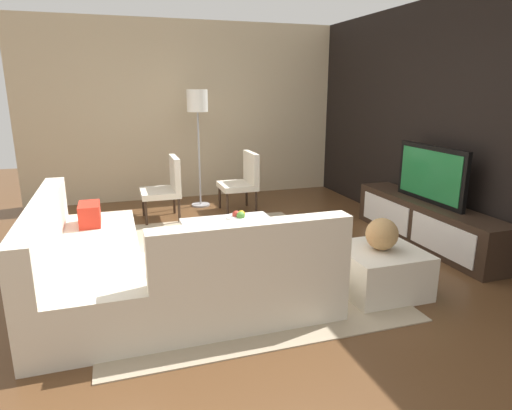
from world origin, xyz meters
TOP-DOWN VIEW (x-y plane):
  - ground_plane at (0.00, 0.00)m, footprint 14.00×14.00m
  - feature_wall_back at (0.00, 2.70)m, footprint 6.40×0.12m
  - side_wall_left at (-3.20, 0.20)m, footprint 0.12×5.20m
  - area_rug at (-0.10, 0.00)m, footprint 3.29×2.53m
  - media_console at (-0.00, 2.40)m, footprint 2.22×0.44m
  - television at (0.00, 2.40)m, footprint 1.10×0.06m
  - sectional_couch at (0.50, -0.86)m, footprint 2.26×2.35m
  - coffee_table at (-0.10, 0.10)m, footprint 1.05×0.98m
  - accent_chair_near at (-1.94, -0.36)m, footprint 0.57×0.52m
  - floor_lamp at (-2.51, 0.21)m, footprint 0.31×0.31m
  - ottoman at (0.94, 1.16)m, footprint 0.70×0.70m
  - fruit_bowl at (-0.28, 0.20)m, footprint 0.28×0.28m
  - accent_chair_far at (-2.03, 0.77)m, footprint 0.56×0.51m
  - decorative_ball at (0.94, 1.16)m, footprint 0.28×0.28m
  - book_stack at (0.12, -0.03)m, footprint 0.20×0.14m

SIDE VIEW (x-z plane):
  - ground_plane at x=0.00m, z-range 0.00..0.00m
  - area_rug at x=-0.10m, z-range 0.00..0.01m
  - ottoman at x=0.94m, z-range 0.00..0.40m
  - coffee_table at x=-0.10m, z-range 0.01..0.39m
  - media_console at x=0.00m, z-range 0.00..0.50m
  - sectional_couch at x=0.50m, z-range -0.13..0.73m
  - book_stack at x=0.12m, z-range 0.38..0.43m
  - fruit_bowl at x=-0.28m, z-range 0.36..0.49m
  - accent_chair_near at x=-1.94m, z-range 0.05..0.92m
  - accent_chair_far at x=-2.03m, z-range 0.06..0.93m
  - decorative_ball at x=0.94m, z-range 0.40..0.68m
  - television at x=0.00m, z-range 0.50..1.15m
  - feature_wall_back at x=0.00m, z-range 0.00..2.80m
  - side_wall_left at x=-3.20m, z-range 0.00..2.80m
  - floor_lamp at x=-2.51m, z-range 0.60..2.35m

